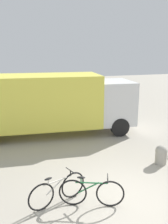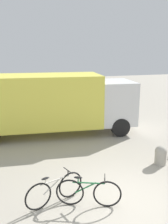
# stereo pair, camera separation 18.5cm
# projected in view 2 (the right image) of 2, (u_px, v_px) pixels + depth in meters

# --- Properties ---
(ground_plane) EXTENTS (60.00, 60.00, 0.00)m
(ground_plane) POSITION_uv_depth(u_px,v_px,m) (123.00, 201.00, 6.79)
(ground_plane) COLOR #A8A091
(delivery_truck) EXTENTS (8.42, 3.02, 2.86)m
(delivery_truck) POSITION_uv_depth(u_px,v_px,m) (47.00, 102.00, 11.79)
(delivery_truck) COLOR #EAE04C
(delivery_truck) RESTS_ON ground
(bicycle_near) EXTENTS (1.64, 0.66, 0.84)m
(bicycle_near) POSITION_uv_depth(u_px,v_px,m) (55.00, 190.00, 6.61)
(bicycle_near) COLOR black
(bicycle_near) RESTS_ON ground
(bicycle_middle) EXTENTS (1.62, 0.69, 0.84)m
(bicycle_middle) POSITION_uv_depth(u_px,v_px,m) (88.00, 192.00, 6.49)
(bicycle_middle) COLOR black
(bicycle_middle) RESTS_ON ground
(bollard_near_bench) EXTENTS (0.42, 0.42, 0.70)m
(bollard_near_bench) POSITION_uv_depth(u_px,v_px,m) (161.00, 155.00, 8.86)
(bollard_near_bench) COLOR #9E998C
(bollard_near_bench) RESTS_ON ground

